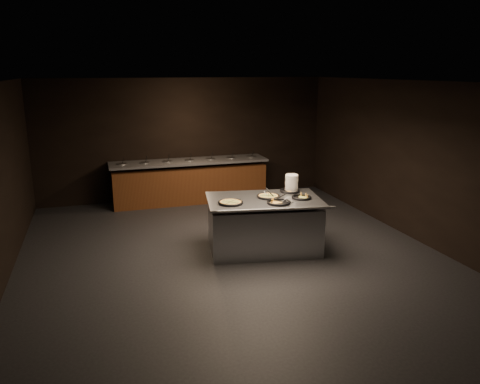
% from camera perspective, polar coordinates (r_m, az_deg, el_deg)
% --- Properties ---
extents(room, '(7.02, 8.02, 2.92)m').
position_cam_1_polar(room, '(7.63, -1.02, 2.35)').
color(room, black).
rests_on(room, ground).
extents(salad_bar, '(3.70, 0.83, 1.18)m').
position_cam_1_polar(salad_bar, '(11.23, -6.12, 1.01)').
color(salad_bar, '#5A2F15').
rests_on(salad_bar, ground).
extents(serving_counter, '(2.12, 1.55, 0.93)m').
position_cam_1_polar(serving_counter, '(8.20, 2.90, -4.09)').
color(serving_counter, '#A9ACB0').
rests_on(serving_counter, ground).
extents(plate_stack, '(0.23, 0.23, 0.30)m').
position_cam_1_polar(plate_stack, '(8.59, 6.32, 1.12)').
color(plate_stack, silver).
rests_on(plate_stack, serving_counter).
extents(pan_veggie_whole, '(0.42, 0.42, 0.04)m').
position_cam_1_polar(pan_veggie_whole, '(7.75, -1.17, -1.28)').
color(pan_veggie_whole, black).
rests_on(pan_veggie_whole, serving_counter).
extents(pan_cheese_whole, '(0.40, 0.40, 0.04)m').
position_cam_1_polar(pan_cheese_whole, '(8.14, 3.47, -0.51)').
color(pan_cheese_whole, black).
rests_on(pan_cheese_whole, serving_counter).
extents(pan_cheese_slices_a, '(0.36, 0.36, 0.04)m').
position_cam_1_polar(pan_cheese_slices_a, '(8.53, 6.07, 0.15)').
color(pan_cheese_slices_a, black).
rests_on(pan_cheese_slices_a, serving_counter).
extents(pan_cheese_slices_b, '(0.40, 0.40, 0.04)m').
position_cam_1_polar(pan_cheese_slices_b, '(7.79, 4.75, -1.24)').
color(pan_cheese_slices_b, black).
rests_on(pan_cheese_slices_b, serving_counter).
extents(pan_veggie_slices, '(0.34, 0.34, 0.04)m').
position_cam_1_polar(pan_veggie_slices, '(8.13, 7.50, -0.63)').
color(pan_veggie_slices, black).
rests_on(pan_veggie_slices, serving_counter).
extents(server_left, '(0.21, 0.27, 0.15)m').
position_cam_1_polar(server_left, '(8.16, 3.35, -0.11)').
color(server_left, '#A9ACB0').
rests_on(server_left, serving_counter).
extents(server_right, '(0.33, 0.11, 0.16)m').
position_cam_1_polar(server_right, '(7.82, 5.25, -0.74)').
color(server_right, '#A9ACB0').
rests_on(server_right, serving_counter).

